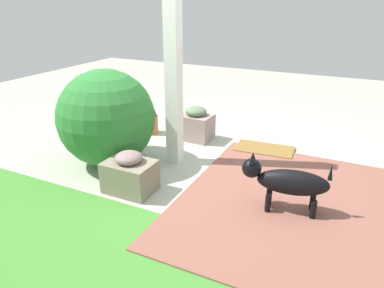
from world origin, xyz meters
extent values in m
plane|color=#ABB09C|center=(0.00, 0.00, 0.00)|extent=(12.00, 12.00, 0.00)
cube|color=#8A5446|center=(-0.91, 0.35, 0.01)|extent=(1.80, 2.40, 0.02)
cube|color=white|center=(0.43, -0.05, 1.21)|extent=(0.15, 0.15, 2.42)
cube|color=gray|center=(0.51, -0.78, 0.17)|extent=(0.44, 0.35, 0.34)
ellipsoid|color=#5F7956|center=(0.51, -0.78, 0.39)|extent=(0.28, 0.28, 0.13)
cube|color=gray|center=(0.49, 0.77, 0.16)|extent=(0.48, 0.36, 0.31)
ellipsoid|color=gray|center=(0.49, 0.77, 0.36)|extent=(0.27, 0.27, 0.12)
sphere|color=#2C7631|center=(1.09, 0.32, 0.54)|extent=(1.09, 1.09, 1.09)
cylinder|color=#C26A42|center=(1.19, -0.71, 0.13)|extent=(0.22, 0.22, 0.25)
cone|color=brown|center=(1.19, -0.71, 0.41)|extent=(0.19, 0.19, 0.31)
ellipsoid|color=black|center=(-1.02, 0.46, 0.30)|extent=(0.65, 0.32, 0.23)
sphere|color=black|center=(-0.66, 0.52, 0.39)|extent=(0.18, 0.18, 0.18)
cone|color=black|center=(-0.67, 0.57, 0.49)|extent=(0.05, 0.05, 0.07)
cone|color=black|center=(-0.65, 0.48, 0.49)|extent=(0.05, 0.05, 0.07)
cylinder|color=black|center=(-0.84, 0.56, 0.09)|extent=(0.05, 0.05, 0.19)
cylinder|color=black|center=(-0.81, 0.42, 0.09)|extent=(0.05, 0.05, 0.19)
cylinder|color=black|center=(-1.22, 0.49, 0.09)|extent=(0.05, 0.05, 0.19)
cylinder|color=black|center=(-1.19, 0.35, 0.09)|extent=(0.05, 0.05, 0.19)
cone|color=black|center=(-1.31, 0.41, 0.44)|extent=(0.04, 0.04, 0.14)
cube|color=olive|center=(-0.44, -0.81, 0.01)|extent=(0.74, 0.44, 0.03)
camera|label=1|loc=(-1.42, 3.30, 1.79)|focal=33.26mm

